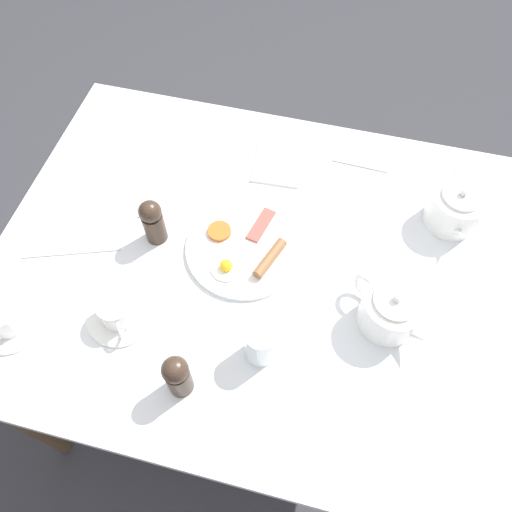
% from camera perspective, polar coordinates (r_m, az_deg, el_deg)
% --- Properties ---
extents(ground_plane, '(8.00, 8.00, 0.00)m').
position_cam_1_polar(ground_plane, '(1.85, 0.00, -12.67)').
color(ground_plane, '#333338').
extents(table, '(0.94, 1.21, 0.77)m').
position_cam_1_polar(table, '(1.21, 0.00, -2.21)').
color(table, silver).
rests_on(table, ground_plane).
extents(breakfast_plate, '(0.27, 0.27, 0.04)m').
position_cam_1_polar(breakfast_plate, '(1.15, -1.33, 0.87)').
color(breakfast_plate, white).
rests_on(breakfast_plate, table).
extents(teapot_near, '(0.14, 0.17, 0.12)m').
position_cam_1_polar(teapot_near, '(1.07, 15.06, -6.03)').
color(teapot_near, white).
rests_on(teapot_near, table).
extents(teapot_far, '(0.21, 0.13, 0.12)m').
position_cam_1_polar(teapot_far, '(1.26, 21.80, 5.13)').
color(teapot_far, white).
rests_on(teapot_far, table).
extents(teacup_with_saucer_left, '(0.14, 0.14, 0.07)m').
position_cam_1_polar(teacup_with_saucer_left, '(1.10, -15.52, -6.15)').
color(teacup_with_saucer_left, white).
rests_on(teacup_with_saucer_left, table).
extents(teacup_with_saucer_right, '(0.14, 0.14, 0.07)m').
position_cam_1_polar(teacup_with_saucer_right, '(1.17, -26.73, -6.41)').
color(teacup_with_saucer_right, white).
rests_on(teacup_with_saucer_right, table).
extents(water_glass_tall, '(0.06, 0.06, 0.10)m').
position_cam_1_polar(water_glass_tall, '(1.01, 0.55, -9.96)').
color(water_glass_tall, white).
rests_on(water_glass_tall, table).
extents(pepper_grinder, '(0.05, 0.05, 0.13)m').
position_cam_1_polar(pepper_grinder, '(1.15, -11.72, 3.96)').
color(pepper_grinder, '#38281E').
rests_on(pepper_grinder, table).
extents(salt_grinder, '(0.05, 0.05, 0.13)m').
position_cam_1_polar(salt_grinder, '(0.98, -8.96, -13.35)').
color(salt_grinder, '#38281E').
rests_on(salt_grinder, table).
extents(napkin_folded, '(0.18, 0.13, 0.01)m').
position_cam_1_polar(napkin_folded, '(1.33, 2.70, 11.01)').
color(napkin_folded, white).
rests_on(napkin_folded, table).
extents(fork_by_plate, '(0.16, 0.06, 0.00)m').
position_cam_1_polar(fork_by_plate, '(1.29, -12.94, 7.27)').
color(fork_by_plate, silver).
rests_on(fork_by_plate, table).
extents(knife_by_plate, '(0.09, 0.22, 0.00)m').
position_cam_1_polar(knife_by_plate, '(1.23, -20.35, 0.47)').
color(knife_by_plate, silver).
rests_on(knife_by_plate, table).
extents(spoon_for_tea, '(0.02, 0.14, 0.00)m').
position_cam_1_polar(spoon_for_tea, '(1.34, 11.85, 10.19)').
color(spoon_for_tea, silver).
rests_on(spoon_for_tea, table).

